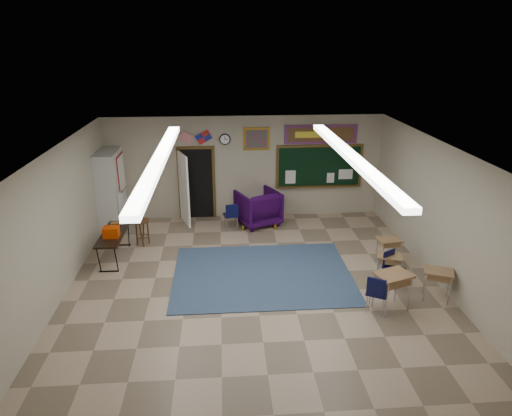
{
  "coord_description": "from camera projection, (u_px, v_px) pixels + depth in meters",
  "views": [
    {
      "loc": [
        -0.63,
        -8.33,
        5.05
      ],
      "look_at": [
        0.11,
        1.5,
        1.36
      ],
      "focal_mm": 32.0,
      "sensor_mm": 36.0,
      "label": 1
    }
  ],
  "objects": [
    {
      "name": "student_desk_front_right",
      "position": [
        389.0,
        250.0,
        10.76
      ],
      "size": [
        0.57,
        0.45,
        0.64
      ],
      "rotation": [
        0.0,
        0.0,
        0.1
      ],
      "color": "olive",
      "rests_on": "floor"
    },
    {
      "name": "floor",
      "position": [
        256.0,
        293.0,
        9.59
      ],
      "size": [
        9.0,
        9.0,
        0.0
      ],
      "primitive_type": "plane",
      "color": "tan",
      "rests_on": "ground"
    },
    {
      "name": "wingback_armchair",
      "position": [
        258.0,
        207.0,
        13.01
      ],
      "size": [
        1.41,
        1.43,
        1.0
      ],
      "primitive_type": "imported",
      "rotation": [
        0.0,
        0.0,
        3.55
      ],
      "color": "#240535",
      "rests_on": "floor"
    },
    {
      "name": "wall_flags",
      "position": [
        194.0,
        135.0,
        12.77
      ],
      "size": [
        1.16,
        0.06,
        0.7
      ],
      "primitive_type": null,
      "color": "red",
      "rests_on": "back_wall"
    },
    {
      "name": "front_wall",
      "position": [
        288.0,
        392.0,
        4.86
      ],
      "size": [
        8.0,
        0.04,
        3.0
      ],
      "primitive_type": "cube",
      "color": "#A79F87",
      "rests_on": "floor"
    },
    {
      "name": "wooden_stool",
      "position": [
        142.0,
        232.0,
        11.75
      ],
      "size": [
        0.38,
        0.38,
        0.68
      ],
      "color": "#533019",
      "rests_on": "floor"
    },
    {
      "name": "student_chair_desk_b",
      "position": [
        394.0,
        269.0,
        9.79
      ],
      "size": [
        0.53,
        0.53,
        0.77
      ],
      "primitive_type": null,
      "rotation": [
        0.0,
        0.0,
        0.55
      ],
      "color": "#080A32",
      "rests_on": "floor"
    },
    {
      "name": "framed_art_print",
      "position": [
        257.0,
        139.0,
        12.96
      ],
      "size": [
        0.75,
        0.05,
        0.65
      ],
      "color": "#9E721E",
      "rests_on": "back_wall"
    },
    {
      "name": "bulletin_board",
      "position": [
        321.0,
        134.0,
        13.06
      ],
      "size": [
        2.1,
        0.05,
        0.55
      ],
      "color": "red",
      "rests_on": "back_wall"
    },
    {
      "name": "fluorescent_strips",
      "position": [
        256.0,
        157.0,
        8.56
      ],
      "size": [
        3.86,
        6.0,
        0.1
      ],
      "primitive_type": null,
      "color": "white",
      "rests_on": "ceiling"
    },
    {
      "name": "student_chair_desk_a",
      "position": [
        377.0,
        293.0,
        8.84
      ],
      "size": [
        0.55,
        0.55,
        0.8
      ],
      "primitive_type": null,
      "rotation": [
        0.0,
        0.0,
        2.62
      ],
      "color": "#080A32",
      "rests_on": "floor"
    },
    {
      "name": "storage_cabinet",
      "position": [
        111.0,
        191.0,
        12.54
      ],
      "size": [
        0.59,
        1.25,
        2.2
      ],
      "color": "beige",
      "rests_on": "floor"
    },
    {
      "name": "left_wall",
      "position": [
        50.0,
        234.0,
        8.78
      ],
      "size": [
        0.04,
        9.0,
        3.0
      ],
      "primitive_type": "cube",
      "color": "#A79F87",
      "rests_on": "floor"
    },
    {
      "name": "chalkboard",
      "position": [
        319.0,
        168.0,
        13.4
      ],
      "size": [
        2.55,
        0.14,
        1.3
      ],
      "color": "#513A17",
      "rests_on": "back_wall"
    },
    {
      "name": "folding_table",
      "position": [
        114.0,
        245.0,
        11.0
      ],
      "size": [
        0.55,
        1.61,
        0.91
      ],
      "rotation": [
        0.0,
        0.0,
        -0.01
      ],
      "color": "black",
      "rests_on": "floor"
    },
    {
      "name": "right_wall",
      "position": [
        450.0,
        222.0,
        9.35
      ],
      "size": [
        0.04,
        9.0,
        3.0
      ],
      "primitive_type": "cube",
      "color": "#A79F87",
      "rests_on": "floor"
    },
    {
      "name": "doorway",
      "position": [
        193.0,
        185.0,
        13.18
      ],
      "size": [
        1.1,
        0.89,
        2.16
      ],
      "color": "black",
      "rests_on": "back_wall"
    },
    {
      "name": "student_chair_reading",
      "position": [
        231.0,
        216.0,
        12.69
      ],
      "size": [
        0.47,
        0.47,
        0.79
      ],
      "primitive_type": null,
      "rotation": [
        0.0,
        0.0,
        3.35
      ],
      "color": "#080A32",
      "rests_on": "floor"
    },
    {
      "name": "student_desk_back_right",
      "position": [
        437.0,
        283.0,
        9.25
      ],
      "size": [
        0.67,
        0.59,
        0.66
      ],
      "rotation": [
        0.0,
        0.0,
        -0.4
      ],
      "color": "olive",
      "rests_on": "floor"
    },
    {
      "name": "wall_clock",
      "position": [
        225.0,
        139.0,
        12.9
      ],
      "size": [
        0.32,
        0.05,
        0.32
      ],
      "color": "black",
      "rests_on": "back_wall"
    },
    {
      "name": "back_wall",
      "position": [
        245.0,
        168.0,
        13.27
      ],
      "size": [
        8.0,
        0.04,
        3.0
      ],
      "primitive_type": "cube",
      "color": "#A79F87",
      "rests_on": "floor"
    },
    {
      "name": "ceiling",
      "position": [
        256.0,
        154.0,
        8.54
      ],
      "size": [
        8.0,
        9.0,
        0.04
      ],
      "primitive_type": "cube",
      "color": "silver",
      "rests_on": "back_wall"
    },
    {
      "name": "area_rug",
      "position": [
        262.0,
        274.0,
        10.35
      ],
      "size": [
        4.0,
        3.0,
        0.02
      ],
      "primitive_type": "cube",
      "color": "#354666",
      "rests_on": "floor"
    },
    {
      "name": "student_desk_front_left",
      "position": [
        388.0,
        267.0,
        9.96
      ],
      "size": [
        0.62,
        0.54,
        0.63
      ],
      "rotation": [
        0.0,
        0.0,
        -0.31
      ],
      "color": "olive",
      "rests_on": "floor"
    },
    {
      "name": "student_desk_back_left",
      "position": [
        392.0,
        290.0,
        8.88
      ],
      "size": [
        0.79,
        0.69,
        0.79
      ],
      "rotation": [
        0.0,
        0.0,
        0.34
      ],
      "color": "olive",
      "rests_on": "floor"
    }
  ]
}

